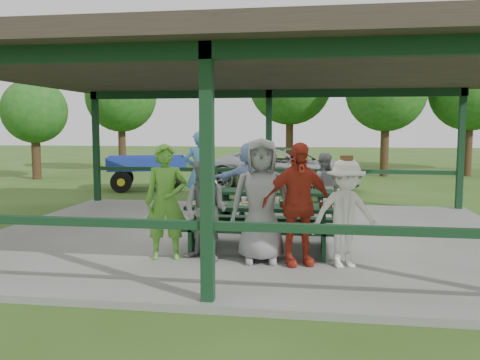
% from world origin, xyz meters
% --- Properties ---
extents(ground, '(90.00, 90.00, 0.00)m').
position_xyz_m(ground, '(0.00, 0.00, 0.00)').
color(ground, '#305019').
rests_on(ground, ground).
extents(concrete_slab, '(10.00, 8.00, 0.10)m').
position_xyz_m(concrete_slab, '(0.00, 0.00, 0.05)').
color(concrete_slab, slate).
rests_on(concrete_slab, ground).
extents(pavilion_structure, '(10.60, 8.60, 3.24)m').
position_xyz_m(pavilion_structure, '(0.00, 0.00, 3.17)').
color(pavilion_structure, black).
rests_on(pavilion_structure, concrete_slab).
extents(picnic_table_near, '(2.44, 1.39, 0.75)m').
position_xyz_m(picnic_table_near, '(0.34, -1.20, 0.57)').
color(picnic_table_near, black).
rests_on(picnic_table_near, concrete_slab).
extents(picnic_table_far, '(2.40, 1.39, 0.75)m').
position_xyz_m(picnic_table_far, '(0.39, 0.80, 0.57)').
color(picnic_table_far, black).
rests_on(picnic_table_far, concrete_slab).
extents(table_setting, '(2.40, 0.45, 0.10)m').
position_xyz_m(table_setting, '(0.43, -1.18, 0.88)').
color(table_setting, white).
rests_on(table_setting, picnic_table_near).
extents(contestant_green, '(0.74, 0.57, 1.79)m').
position_xyz_m(contestant_green, '(-1.05, -2.00, 0.99)').
color(contestant_green, '#539B2E').
rests_on(contestant_green, concrete_slab).
extents(contestant_grey_left, '(0.90, 0.80, 1.56)m').
position_xyz_m(contestant_grey_left, '(-0.41, -2.02, 0.88)').
color(contestant_grey_left, gray).
rests_on(contestant_grey_left, concrete_slab).
extents(contestant_grey_mid, '(0.99, 0.70, 1.88)m').
position_xyz_m(contestant_grey_mid, '(0.43, -1.98, 1.04)').
color(contestant_grey_mid, gray).
rests_on(contestant_grey_mid, concrete_slab).
extents(contestant_red, '(1.16, 0.78, 1.82)m').
position_xyz_m(contestant_red, '(0.98, -2.05, 1.01)').
color(contestant_red, '#B4331F').
rests_on(contestant_red, concrete_slab).
extents(contestant_white_fedora, '(1.15, 0.86, 1.64)m').
position_xyz_m(contestant_white_fedora, '(1.68, -2.07, 0.90)').
color(contestant_white_fedora, silver).
rests_on(contestant_white_fedora, concrete_slab).
extents(spectator_lblue, '(1.68, 0.95, 1.72)m').
position_xyz_m(spectator_lblue, '(-0.22, 1.61, 0.96)').
color(spectator_lblue, '#87A4D1').
rests_on(spectator_lblue, concrete_slab).
extents(spectator_blue, '(0.78, 0.58, 1.96)m').
position_xyz_m(spectator_blue, '(-1.49, 2.20, 1.08)').
color(spectator_blue, teal).
rests_on(spectator_blue, concrete_slab).
extents(spectator_grey, '(0.74, 0.58, 1.49)m').
position_xyz_m(spectator_grey, '(1.39, 1.63, 0.84)').
color(spectator_grey, gray).
rests_on(spectator_grey, concrete_slab).
extents(pickup_truck, '(5.70, 4.04, 1.44)m').
position_xyz_m(pickup_truck, '(0.21, 7.91, 0.72)').
color(pickup_truck, silver).
rests_on(pickup_truck, ground).
extents(farm_trailer, '(3.54, 2.19, 1.24)m').
position_xyz_m(farm_trailer, '(-4.49, 7.11, 0.61)').
color(farm_trailer, navy).
rests_on(farm_trailer, ground).
extents(tree_far_left, '(3.38, 3.38, 5.28)m').
position_xyz_m(tree_far_left, '(-8.11, 14.03, 3.57)').
color(tree_far_left, '#301E13').
rests_on(tree_far_left, ground).
extents(tree_left, '(3.97, 3.97, 6.20)m').
position_xyz_m(tree_left, '(-0.07, 15.26, 4.20)').
color(tree_left, '#301E13').
rests_on(tree_left, ground).
extents(tree_mid, '(3.45, 3.45, 5.39)m').
position_xyz_m(tree_mid, '(4.16, 13.20, 3.65)').
color(tree_mid, '#301E13').
rests_on(tree_mid, ground).
extents(tree_right, '(3.51, 3.51, 5.48)m').
position_xyz_m(tree_right, '(7.77, 13.88, 3.71)').
color(tree_right, '#301E13').
rests_on(tree_right, ground).
extents(tree_edge_left, '(2.63, 2.63, 4.11)m').
position_xyz_m(tree_edge_left, '(-10.15, 9.82, 2.77)').
color(tree_edge_left, '#301E13').
rests_on(tree_edge_left, ground).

